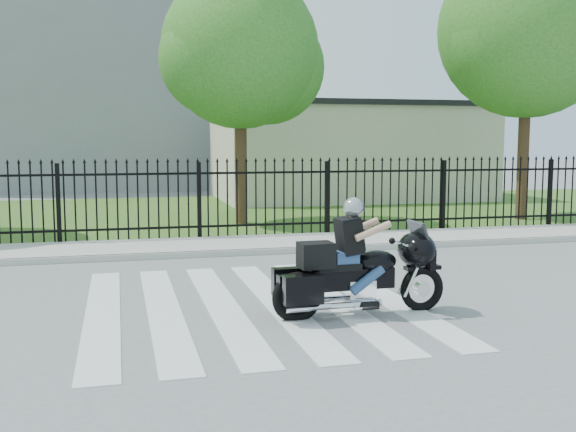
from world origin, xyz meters
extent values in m
plane|color=slate|center=(0.00, 0.00, 0.00)|extent=(120.00, 120.00, 0.00)
cube|color=#ADAAA3|center=(0.00, 5.00, 0.06)|extent=(40.00, 2.00, 0.12)
cube|color=#ADAAA3|center=(0.00, 4.00, 0.06)|extent=(40.00, 0.12, 0.12)
cube|color=#33581E|center=(0.00, 12.00, 0.01)|extent=(40.00, 12.00, 0.02)
cube|color=black|center=(0.00, 6.00, 0.35)|extent=(26.00, 0.04, 0.05)
cube|color=black|center=(0.00, 6.00, 1.55)|extent=(26.00, 0.04, 0.05)
cylinder|color=#382316|center=(1.50, 9.00, 2.08)|extent=(0.32, 0.32, 4.16)
sphere|color=#28641C|center=(1.50, 9.00, 4.68)|extent=(4.20, 4.20, 4.20)
cylinder|color=#382316|center=(9.50, 8.00, 2.40)|extent=(0.32, 0.32, 4.80)
sphere|color=#28641C|center=(9.50, 8.00, 5.40)|extent=(5.00, 5.00, 5.00)
cube|color=beige|center=(7.00, 16.00, 1.75)|extent=(10.00, 6.00, 3.50)
cube|color=black|center=(7.00, 16.00, 3.60)|extent=(10.20, 6.20, 0.20)
cube|color=gray|center=(-3.00, 26.00, 6.00)|extent=(15.00, 10.00, 12.00)
torus|color=black|center=(2.18, -0.87, 0.30)|extent=(0.63, 0.14, 0.62)
torus|color=black|center=(0.42, -0.94, 0.30)|extent=(0.66, 0.16, 0.66)
cube|color=black|center=(1.14, -0.91, 0.50)|extent=(1.18, 0.26, 0.27)
ellipsoid|color=black|center=(1.50, -0.90, 0.71)|extent=(0.57, 0.38, 0.30)
cube|color=black|center=(0.96, -0.92, 0.67)|extent=(0.60, 0.31, 0.09)
cube|color=silver|center=(1.28, -0.90, 0.34)|extent=(0.37, 0.28, 0.27)
ellipsoid|color=black|center=(2.09, -0.88, 0.83)|extent=(0.51, 0.67, 0.49)
cube|color=black|center=(0.67, -0.93, 0.83)|extent=(0.45, 0.36, 0.33)
cube|color=navy|center=(1.07, -0.91, 0.78)|extent=(0.32, 0.28, 0.16)
sphere|color=#A2A5A9|center=(1.18, -0.91, 1.43)|extent=(0.26, 0.26, 0.26)
camera|label=1|loc=(-1.76, -9.05, 2.30)|focal=42.00mm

